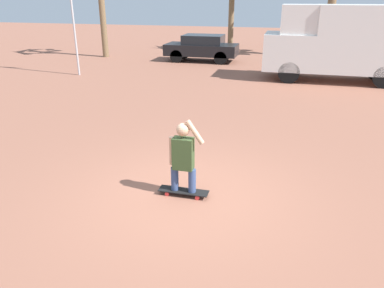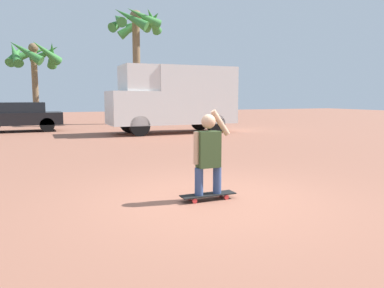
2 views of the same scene
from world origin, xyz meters
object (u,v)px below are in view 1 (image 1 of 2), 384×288
skateboard (184,191)px  person_skateboarder (183,154)px  parked_car_black (202,47)px  camper_van (341,41)px

skateboard → person_skateboarder: bearing=-180.0°
skateboard → parked_car_black: size_ratio=0.24×
person_skateboarder → parked_car_black: (-3.14, 14.98, -0.05)m
skateboard → camper_van: camper_van is taller
skateboard → parked_car_black: 15.32m
skateboard → person_skateboarder: 0.75m
camper_van → parked_car_black: camper_van is taller
skateboard → camper_van: bearing=71.9°
skateboard → person_skateboarder: person_skateboarder is taller
person_skateboarder → camper_van: bearing=71.9°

